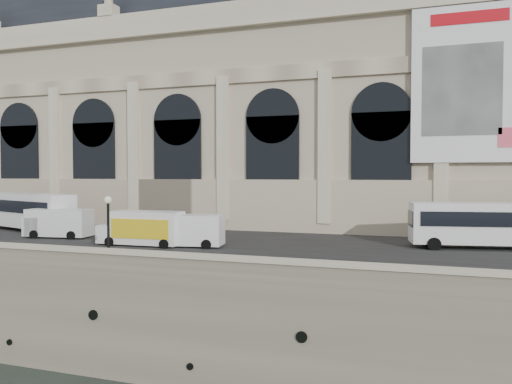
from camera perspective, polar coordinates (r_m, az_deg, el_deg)
ground at (r=32.60m, az=-20.97°, el=-18.78°), size 260.00×260.00×0.00m
quay at (r=62.21m, az=0.03°, el=-5.81°), size 160.00×70.00×6.00m
street at (r=42.58m, az=-8.98°, el=-5.38°), size 160.00×24.00×0.06m
parapet at (r=31.35m, az=-20.42°, el=-7.07°), size 160.00×1.40×1.21m
museum at (r=60.55m, az=-6.69°, el=9.83°), size 69.00×18.70×29.10m
bus_left at (r=52.62m, az=-24.55°, el=-1.91°), size 12.54×6.51×3.66m
bus_right at (r=40.32m, az=25.42°, el=-3.27°), size 11.85×4.42×3.42m
van_b at (r=38.22m, az=-8.27°, el=-4.38°), size 5.76×2.93×2.45m
van_c at (r=46.47m, az=-21.91°, el=-3.33°), size 5.86×2.89×2.51m
box_truck at (r=39.37m, az=-12.90°, el=-4.08°), size 6.70×2.53×2.68m
lamp_right at (r=30.89m, az=-16.52°, el=-4.39°), size 0.43×0.43×4.21m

